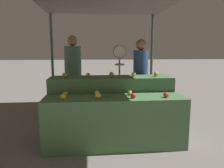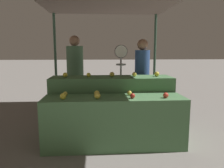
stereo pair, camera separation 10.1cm
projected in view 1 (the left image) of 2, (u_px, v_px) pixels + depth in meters
The scene contains 19 objects.
ground_plane at pixel (115, 146), 3.36m from camera, with size 60.00×60.00×0.00m, color slate.
market_canopy at pixel (109, 1), 4.03m from camera, with size 3.00×4.05×2.48m.
display_counter_front at pixel (115, 122), 3.30m from camera, with size 2.10×0.55×0.77m, color #4C7A4C.
display_counter_back at pixel (111, 105), 3.87m from camera, with size 2.10×0.55×1.00m, color #4C7A4C.
apple_front_0 at pixel (64, 97), 3.06m from camera, with size 0.09×0.09×0.09m, color gold.
apple_front_1 at pixel (98, 96), 3.11m from camera, with size 0.09×0.09×0.09m, color yellow.
apple_front_2 at pixel (133, 96), 3.16m from camera, with size 0.08×0.08×0.08m, color #B72D23.
apple_front_3 at pixel (166, 95), 3.20m from camera, with size 0.08×0.08×0.08m, color red.
apple_front_4 at pixel (65, 94), 3.27m from camera, with size 0.07×0.07×0.07m, color gold.
apple_front_5 at pixel (97, 93), 3.33m from camera, with size 0.08×0.08×0.08m, color yellow.
apple_front_6 at pixel (130, 93), 3.38m from camera, with size 0.07×0.07×0.07m, color yellow.
apple_back_0 at pixel (65, 75), 3.70m from camera, with size 0.08×0.08×0.08m, color gold.
apple_back_1 at pixel (88, 75), 3.75m from camera, with size 0.07×0.07×0.07m, color gold.
apple_back_2 at pixel (111, 74), 3.80m from camera, with size 0.09×0.09×0.09m, color gold.
apple_back_3 at pixel (134, 74), 3.83m from camera, with size 0.08×0.08×0.08m, color yellow.
apple_back_4 at pixel (156, 74), 3.86m from camera, with size 0.09×0.09×0.09m, color gold.
produce_scale at pixel (120, 67), 4.45m from camera, with size 0.26×0.20×1.56m.
person_vendor_at_scale at pixel (140, 73), 4.50m from camera, with size 0.32×0.32×1.68m.
person_customer_left at pixel (73, 69), 4.98m from camera, with size 0.49×0.49×1.78m.
Camera 1 is at (-0.35, -3.15, 1.46)m, focal length 35.00 mm.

